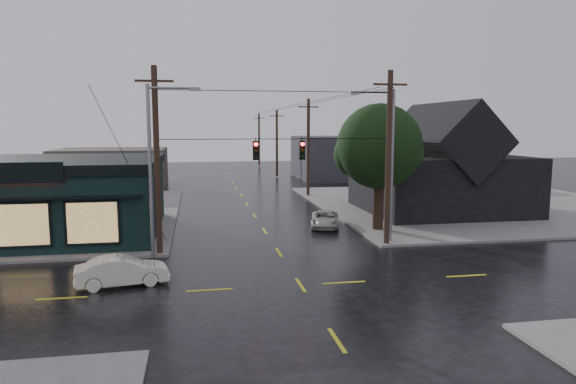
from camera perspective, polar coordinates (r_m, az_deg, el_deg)
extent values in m
plane|color=black|center=(23.15, 1.39, -10.29)|extent=(160.00, 160.00, 0.00)
cube|color=slate|center=(48.75, 20.05, -1.27)|extent=(28.00, 28.00, 0.15)
cube|color=black|center=(36.49, -26.90, -0.95)|extent=(16.00, 12.00, 4.20)
cube|color=black|center=(36.26, -27.12, 2.81)|extent=(16.30, 12.30, 0.60)
cube|color=black|center=(43.47, 16.46, 0.97)|extent=(12.00, 11.00, 4.50)
cylinder|color=black|center=(34.73, 10.01, -0.59)|extent=(0.70, 0.70, 4.26)
sphere|color=black|center=(34.43, 10.13, 5.03)|extent=(5.65, 5.65, 5.65)
cylinder|color=black|center=(28.46, -1.20, 5.92)|extent=(13.00, 0.04, 0.04)
cube|color=#3D322C|center=(62.53, -18.96, 2.55)|extent=(12.00, 10.00, 4.40)
cube|color=#2A2B30|center=(69.80, 6.89, 3.86)|extent=(14.00, 12.00, 5.60)
imported|color=silver|center=(24.04, -17.94, -8.35)|extent=(4.17, 2.08, 1.31)
imported|color=#BAB4AC|center=(35.80, 4.13, -3.05)|extent=(2.79, 4.35, 1.12)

